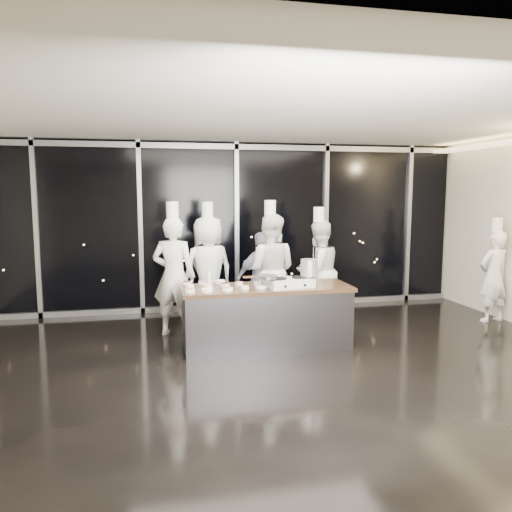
% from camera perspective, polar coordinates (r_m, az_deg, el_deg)
% --- Properties ---
extents(ground, '(9.00, 9.00, 0.00)m').
position_cam_1_polar(ground, '(6.64, 3.00, -12.56)').
color(ground, black).
rests_on(ground, ground).
extents(room_shell, '(9.02, 7.02, 3.21)m').
position_cam_1_polar(room_shell, '(6.29, 4.69, 7.19)').
color(room_shell, beige).
rests_on(room_shell, ground).
extents(window_wall, '(8.90, 0.11, 3.20)m').
position_cam_1_polar(window_wall, '(9.62, -2.26, 3.39)').
color(window_wall, black).
rests_on(window_wall, ground).
extents(demo_counter, '(2.46, 0.86, 0.90)m').
position_cam_1_polar(demo_counter, '(7.34, 1.18, -6.90)').
color(demo_counter, '#3C3B41').
rests_on(demo_counter, ground).
extents(stove, '(0.70, 0.49, 0.14)m').
position_cam_1_polar(stove, '(7.21, 3.82, -3.02)').
color(stove, silver).
rests_on(stove, demo_counter).
extents(frying_pan, '(0.51, 0.33, 0.05)m').
position_cam_1_polar(frying_pan, '(7.06, 1.24, -2.41)').
color(frying_pan, slate).
rests_on(frying_pan, stove).
extents(stock_pot, '(0.28, 0.28, 0.25)m').
position_cam_1_polar(stock_pot, '(7.30, 6.10, -1.34)').
color(stock_pot, '#B5B5B7').
rests_on(stock_pot, stove).
extents(prep_bowls, '(1.37, 0.76, 0.05)m').
position_cam_1_polar(prep_bowls, '(7.16, -3.61, -3.41)').
color(prep_bowls, white).
rests_on(prep_bowls, demo_counter).
extents(squeeze_bottle, '(0.06, 0.06, 0.23)m').
position_cam_1_polar(squeeze_bottle, '(7.35, -5.40, -2.49)').
color(squeeze_bottle, silver).
rests_on(squeeze_bottle, demo_counter).
extents(chef_far_left, '(0.80, 0.65, 2.11)m').
position_cam_1_polar(chef_far_left, '(7.95, -9.38, -2.19)').
color(chef_far_left, white).
rests_on(chef_far_left, ground).
extents(chef_left, '(1.06, 0.87, 2.10)m').
position_cam_1_polar(chef_left, '(8.47, -5.48, -1.64)').
color(chef_left, white).
rests_on(chef_left, ground).
extents(chef_center, '(1.12, 1.00, 2.12)m').
position_cam_1_polar(chef_center, '(8.43, 1.59, -1.57)').
color(chef_center, white).
rests_on(chef_center, ground).
extents(guest, '(0.99, 0.53, 1.60)m').
position_cam_1_polar(guest, '(8.41, 0.75, -2.66)').
color(guest, '#131536').
rests_on(guest, ground).
extents(chef_right, '(1.04, 0.93, 2.00)m').
position_cam_1_polar(chef_right, '(8.77, 7.10, -1.66)').
color(chef_right, white).
rests_on(chef_right, ground).
extents(chef_side, '(0.64, 0.47, 1.83)m').
position_cam_1_polar(chef_side, '(9.61, 25.52, -1.99)').
color(chef_side, white).
rests_on(chef_side, ground).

